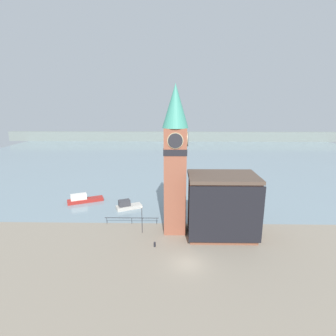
{
  "coord_description": "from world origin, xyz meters",
  "views": [
    {
      "loc": [
        -1.94,
        -28.89,
        19.34
      ],
      "look_at": [
        -2.6,
        6.63,
        10.65
      ],
      "focal_mm": 28.0,
      "sensor_mm": 36.0,
      "label": 1
    }
  ],
  "objects": [
    {
      "name": "clock_tower",
      "position": [
        -1.59,
        8.83,
        11.81
      ],
      "size": [
        3.75,
        3.75,
        22.19
      ],
      "color": "brown",
      "rests_on": "ground_plane"
    },
    {
      "name": "boat_far",
      "position": [
        -20.03,
        20.7,
        0.66
      ],
      "size": [
        7.09,
        4.48,
        1.84
      ],
      "rotation": [
        0.0,
        0.0,
        0.42
      ],
      "color": "maroon",
      "rests_on": "water"
    },
    {
      "name": "pier_building",
      "position": [
        5.37,
        7.61,
        4.71
      ],
      "size": [
        10.11,
        6.94,
        9.38
      ],
      "color": "brown",
      "rests_on": "ground_plane"
    },
    {
      "name": "lamp_post",
      "position": [
        -6.61,
        7.98,
        3.03
      ],
      "size": [
        0.32,
        0.32,
        4.4
      ],
      "color": "#2D2D33",
      "rests_on": "ground_plane"
    },
    {
      "name": "ground_plane",
      "position": [
        0.0,
        0.0,
        0.0
      ],
      "size": [
        160.0,
        160.0,
        0.0
      ],
      "primitive_type": "plane",
      "color": "gray"
    },
    {
      "name": "far_shoreline",
      "position": [
        0.0,
        111.27,
        2.5
      ],
      "size": [
        180.0,
        3.0,
        5.0
      ],
      "color": "slate",
      "rests_on": "water"
    },
    {
      "name": "mooring_bollard_near",
      "position": [
        -4.4,
        3.92,
        0.4
      ],
      "size": [
        0.3,
        0.3,
        0.74
      ],
      "color": "black",
      "rests_on": "ground_plane"
    },
    {
      "name": "water",
      "position": [
        0.0,
        71.27,
        -0.0
      ],
      "size": [
        160.0,
        120.0,
        0.0
      ],
      "color": "gray",
      "rests_on": "ground_plane"
    },
    {
      "name": "boat_near",
      "position": [
        -10.51,
        17.36,
        0.66
      ],
      "size": [
        5.06,
        3.61,
        1.86
      ],
      "rotation": [
        0.0,
        0.0,
        0.44
      ],
      "color": "#B7B2A8",
      "rests_on": "water"
    },
    {
      "name": "pier_railing",
      "position": [
        -8.69,
        11.02,
        0.94
      ],
      "size": [
        8.93,
        0.08,
        1.09
      ],
      "color": "#232328",
      "rests_on": "ground_plane"
    }
  ]
}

